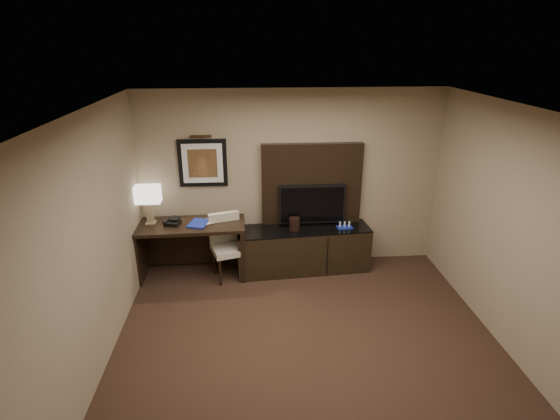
{
  "coord_description": "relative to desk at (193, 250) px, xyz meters",
  "views": [
    {
      "loc": [
        -0.64,
        -3.73,
        3.34
      ],
      "look_at": [
        -0.22,
        1.8,
        1.15
      ],
      "focal_mm": 28.0,
      "sensor_mm": 36.0,
      "label": 1
    }
  ],
  "objects": [
    {
      "name": "artwork",
      "position": [
        0.2,
        0.33,
        1.23
      ],
      "size": [
        0.7,
        0.04,
        0.7
      ],
      "primitive_type": "cube",
      "color": "black",
      "rests_on": "wall_back"
    },
    {
      "name": "credenza",
      "position": [
        1.66,
        0.05,
        -0.07
      ],
      "size": [
        2.03,
        0.7,
        0.69
      ],
      "primitive_type": "cube",
      "rotation": [
        0.0,
        0.0,
        0.08
      ],
      "color": "black",
      "rests_on": "floor"
    },
    {
      "name": "desk_phone",
      "position": [
        -0.25,
        -0.01,
        0.47
      ],
      "size": [
        0.24,
        0.23,
        0.1
      ],
      "primitive_type": null,
      "rotation": [
        0.0,
        0.0,
        -0.25
      ],
      "color": "black",
      "rests_on": "desk"
    },
    {
      "name": "wall_right",
      "position": [
        3.75,
        -2.15,
        0.93
      ],
      "size": [
        0.01,
        5.0,
        2.7
      ],
      "primitive_type": "cube",
      "color": "gray",
      "rests_on": "floor"
    },
    {
      "name": "wall_left",
      "position": [
        -0.75,
        -2.15,
        0.93
      ],
      "size": [
        0.01,
        5.0,
        2.7
      ],
      "primitive_type": "cube",
      "color": "gray",
      "rests_on": "floor"
    },
    {
      "name": "book",
      "position": [
        0.15,
        -0.01,
        0.53
      ],
      "size": [
        0.15,
        0.08,
        0.22
      ],
      "primitive_type": "imported",
      "rotation": [
        0.0,
        0.0,
        0.43
      ],
      "color": "#B9AA92",
      "rests_on": "desk"
    },
    {
      "name": "blue_folder",
      "position": [
        0.12,
        -0.02,
        0.43
      ],
      "size": [
        0.33,
        0.39,
        0.02
      ],
      "primitive_type": "cube",
      "rotation": [
        0.0,
        0.0,
        -0.27
      ],
      "color": "navy",
      "rests_on": "desk"
    },
    {
      "name": "table_lamp",
      "position": [
        -0.57,
        0.07,
        0.69
      ],
      "size": [
        0.36,
        0.25,
        0.54
      ],
      "primitive_type": null,
      "rotation": [
        0.0,
        0.0,
        -0.18
      ],
      "color": "tan",
      "rests_on": "desk"
    },
    {
      "name": "tv_wall_panel",
      "position": [
        1.8,
        0.29,
        0.85
      ],
      "size": [
        1.5,
        0.12,
        1.3
      ],
      "primitive_type": "cube",
      "color": "black",
      "rests_on": "wall_back"
    },
    {
      "name": "minibar_tray",
      "position": [
        2.28,
        0.02,
        0.31
      ],
      "size": [
        0.24,
        0.16,
        0.08
      ],
      "primitive_type": null,
      "rotation": [
        0.0,
        0.0,
        0.11
      ],
      "color": "navy",
      "rests_on": "credenza"
    },
    {
      "name": "wall_back",
      "position": [
        1.5,
        0.35,
        0.93
      ],
      "size": [
        4.5,
        0.01,
        2.7
      ],
      "primitive_type": "cube",
      "color": "gray",
      "rests_on": "floor"
    },
    {
      "name": "ceiling",
      "position": [
        1.5,
        -2.15,
        2.28
      ],
      "size": [
        4.5,
        5.0,
        0.01
      ],
      "primitive_type": "cube",
      "color": "silver",
      "rests_on": "wall_back"
    },
    {
      "name": "desk_chair",
      "position": [
        0.54,
        -0.12,
        0.06
      ],
      "size": [
        0.59,
        0.64,
        0.95
      ],
      "primitive_type": null,
      "rotation": [
        0.0,
        0.0,
        0.3
      ],
      "color": "beige",
      "rests_on": "floor"
    },
    {
      "name": "picture_light",
      "position": [
        0.2,
        0.29,
        1.63
      ],
      "size": [
        0.04,
        0.04,
        0.3
      ],
      "primitive_type": "cylinder",
      "color": "#422D15",
      "rests_on": "wall_back"
    },
    {
      "name": "desk",
      "position": [
        0.0,
        0.0,
        0.0
      ],
      "size": [
        1.58,
        0.72,
        0.83
      ],
      "primitive_type": "cube",
      "rotation": [
        0.0,
        0.0,
        0.03
      ],
      "color": "black",
      "rests_on": "floor"
    },
    {
      "name": "tv",
      "position": [
        1.8,
        0.19,
        0.6
      ],
      "size": [
        1.0,
        0.08,
        0.6
      ],
      "primitive_type": "cube",
      "color": "black",
      "rests_on": "tv_wall_panel"
    },
    {
      "name": "ice_bucket",
      "position": [
        1.52,
        0.01,
        0.36
      ],
      "size": [
        0.17,
        0.17,
        0.18
      ],
      "primitive_type": "cylinder",
      "rotation": [
        0.0,
        0.0,
        0.02
      ],
      "color": "black",
      "rests_on": "credenza"
    },
    {
      "name": "floor",
      "position": [
        1.5,
        -2.15,
        -0.42
      ],
      "size": [
        4.5,
        5.0,
        0.01
      ],
      "primitive_type": "cube",
      "color": "#301D15",
      "rests_on": "ground"
    }
  ]
}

